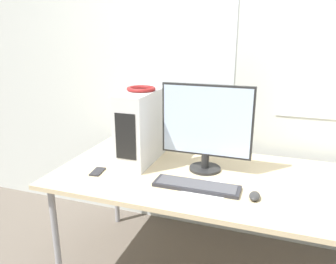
{
  "coord_description": "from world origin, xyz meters",
  "views": [
    {
      "loc": [
        0.18,
        -1.34,
        1.56
      ],
      "look_at": [
        -0.46,
        0.47,
        0.98
      ],
      "focal_mm": 35.0,
      "sensor_mm": 36.0,
      "label": 1
    }
  ],
  "objects_px": {
    "headphones": "(141,89)",
    "mouse": "(255,196)",
    "monitor_main": "(206,125)",
    "cell_phone": "(97,172)",
    "keyboard": "(196,186)",
    "pc_tower": "(142,126)"
  },
  "relations": [
    {
      "from": "headphones",
      "to": "keyboard",
      "type": "bearing_deg",
      "value": -33.2
    },
    {
      "from": "cell_phone",
      "to": "headphones",
      "type": "bearing_deg",
      "value": 51.26
    },
    {
      "from": "keyboard",
      "to": "cell_phone",
      "type": "relative_size",
      "value": 3.75
    },
    {
      "from": "pc_tower",
      "to": "cell_phone",
      "type": "bearing_deg",
      "value": -121.1
    },
    {
      "from": "headphones",
      "to": "cell_phone",
      "type": "xyz_separation_m",
      "value": [
        -0.18,
        -0.3,
        -0.48
      ]
    },
    {
      "from": "headphones",
      "to": "monitor_main",
      "type": "relative_size",
      "value": 0.33
    },
    {
      "from": "mouse",
      "to": "cell_phone",
      "type": "distance_m",
      "value": 0.95
    },
    {
      "from": "keyboard",
      "to": "mouse",
      "type": "bearing_deg",
      "value": -4.53
    },
    {
      "from": "headphones",
      "to": "mouse",
      "type": "bearing_deg",
      "value": -22.66
    },
    {
      "from": "pc_tower",
      "to": "keyboard",
      "type": "distance_m",
      "value": 0.59
    },
    {
      "from": "keyboard",
      "to": "cell_phone",
      "type": "bearing_deg",
      "value": 179.9
    },
    {
      "from": "mouse",
      "to": "headphones",
      "type": "bearing_deg",
      "value": 157.34
    },
    {
      "from": "mouse",
      "to": "cell_phone",
      "type": "bearing_deg",
      "value": 178.42
    },
    {
      "from": "pc_tower",
      "to": "cell_phone",
      "type": "relative_size",
      "value": 3.86
    },
    {
      "from": "monitor_main",
      "to": "cell_phone",
      "type": "distance_m",
      "value": 0.73
    },
    {
      "from": "keyboard",
      "to": "mouse",
      "type": "relative_size",
      "value": 4.98
    },
    {
      "from": "headphones",
      "to": "cell_phone",
      "type": "relative_size",
      "value": 1.44
    },
    {
      "from": "headphones",
      "to": "cell_phone",
      "type": "distance_m",
      "value": 0.59
    },
    {
      "from": "headphones",
      "to": "mouse",
      "type": "xyz_separation_m",
      "value": [
        0.77,
        -0.32,
        -0.47
      ]
    },
    {
      "from": "headphones",
      "to": "monitor_main",
      "type": "height_order",
      "value": "monitor_main"
    },
    {
      "from": "pc_tower",
      "to": "mouse",
      "type": "relative_size",
      "value": 5.13
    },
    {
      "from": "pc_tower",
      "to": "monitor_main",
      "type": "relative_size",
      "value": 0.89
    }
  ]
}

